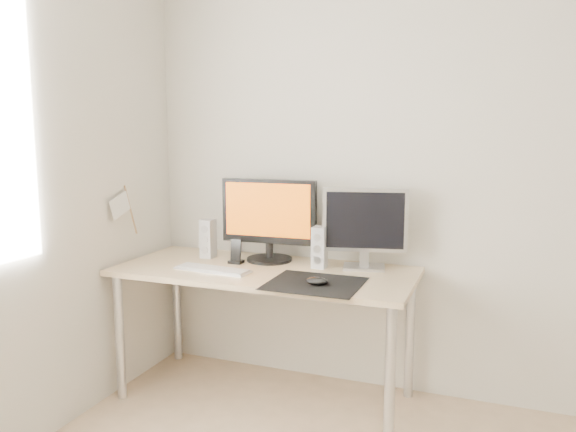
% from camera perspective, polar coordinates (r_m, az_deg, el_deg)
% --- Properties ---
extents(wall_back, '(3.50, 0.00, 3.50)m').
position_cam_1_polar(wall_back, '(3.09, 16.53, 4.32)').
color(wall_back, silver).
rests_on(wall_back, ground).
extents(mousepad, '(0.45, 0.40, 0.00)m').
position_cam_1_polar(mousepad, '(2.74, 2.73, -6.87)').
color(mousepad, black).
rests_on(mousepad, desk).
extents(mouse, '(0.11, 0.06, 0.04)m').
position_cam_1_polar(mouse, '(2.70, 2.94, -6.63)').
color(mouse, black).
rests_on(mouse, mousepad).
extents(desk, '(1.60, 0.70, 0.73)m').
position_cam_1_polar(desk, '(3.05, -2.37, -6.80)').
color(desk, '#D1B587').
rests_on(desk, ground).
extents(main_monitor, '(0.55, 0.27, 0.47)m').
position_cam_1_polar(main_monitor, '(3.16, -1.96, -0.09)').
color(main_monitor, black).
rests_on(main_monitor, desk).
extents(second_monitor, '(0.45, 0.20, 0.43)m').
position_cam_1_polar(second_monitor, '(3.01, 7.82, -0.85)').
color(second_monitor, silver).
rests_on(second_monitor, desk).
extents(speaker_left, '(0.07, 0.09, 0.23)m').
position_cam_1_polar(speaker_left, '(3.30, -8.13, -2.28)').
color(speaker_left, silver).
rests_on(speaker_left, desk).
extents(speaker_right, '(0.07, 0.09, 0.23)m').
position_cam_1_polar(speaker_right, '(3.03, 3.22, -3.20)').
color(speaker_right, silver).
rests_on(speaker_right, desk).
extents(keyboard, '(0.43, 0.16, 0.02)m').
position_cam_1_polar(keyboard, '(3.01, -7.67, -5.39)').
color(keyboard, silver).
rests_on(keyboard, desk).
extents(phone_dock, '(0.07, 0.06, 0.13)m').
position_cam_1_polar(phone_dock, '(3.16, -5.30, -4.07)').
color(phone_dock, black).
rests_on(phone_dock, desk).
extents(pennant, '(0.01, 0.23, 0.29)m').
position_cam_1_polar(pennant, '(3.24, -16.36, 0.93)').
color(pennant, '#A57F54').
rests_on(pennant, wall_left).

